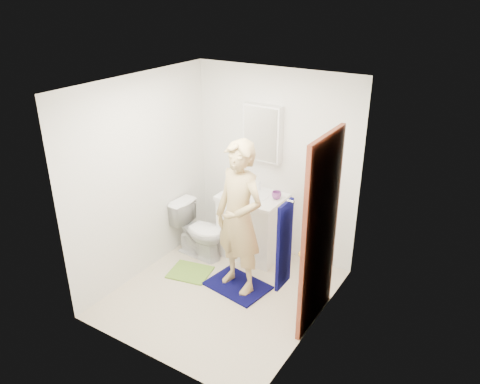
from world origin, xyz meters
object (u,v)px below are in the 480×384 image
Objects in this scene: vanity_cabinet at (252,227)px; soap_dispenser at (238,187)px; toilet at (199,230)px; toothbrush_cup at (276,195)px; medicine_cabinet at (263,133)px; towel at (284,245)px; man at (239,218)px.

vanity_cabinet is 0.57m from soap_dispenser.
toothbrush_cup is (0.87, 0.44, 0.54)m from toilet.
medicine_cabinet is 0.73m from soap_dispenser.
medicine_cabinet is at bearing 151.98° from toothbrush_cup.
toothbrush_cup reaches higher than toilet.
man reaches higher than towel.
toilet is at bearing -153.49° from toothbrush_cup.
toothbrush_cup is at bearing -28.02° from medicine_cabinet.
soap_dispenser is at bearing -167.31° from toothbrush_cup.
man reaches higher than vanity_cabinet.
medicine_cabinet is (0.00, 0.22, 1.20)m from vanity_cabinet.
toilet is 0.77m from soap_dispenser.
medicine_cabinet reaches higher than toilet.
toilet is 1.11m from toothbrush_cup.
vanity_cabinet is 1.11× the size of toilet.
vanity_cabinet is at bearing -53.55° from toilet.
vanity_cabinet is 1.14× the size of medicine_cabinet.
vanity_cabinet is 6.68× the size of toothbrush_cup.
medicine_cabinet reaches higher than towel.
soap_dispenser is 0.80m from man.
medicine_cabinet is 0.97× the size of toilet.
vanity_cabinet is at bearing 13.35° from soap_dispenser.
toilet is 3.89× the size of soap_dispenser.
soap_dispenser reaches higher than toilet.
vanity_cabinet is 0.92m from man.
medicine_cabinet reaches higher than soap_dispenser.
toilet is 6.01× the size of toothbrush_cup.
soap_dispenser is at bearing 133.40° from towel.
toilet is at bearing -133.92° from medicine_cabinet.
towel is 1.25m from man.
toilet is at bearing 147.54° from towel.
vanity_cabinet is 0.45× the size of man.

